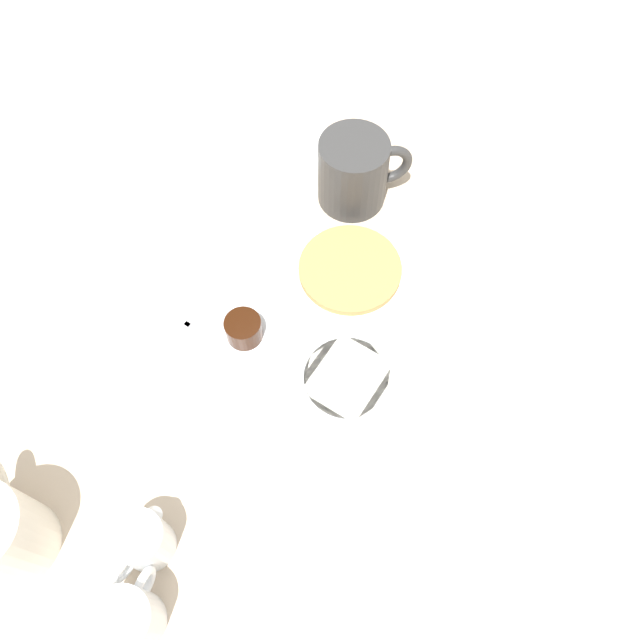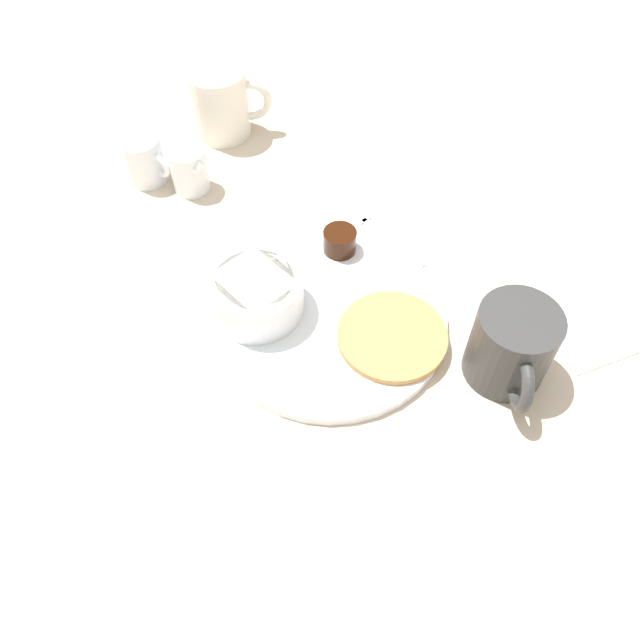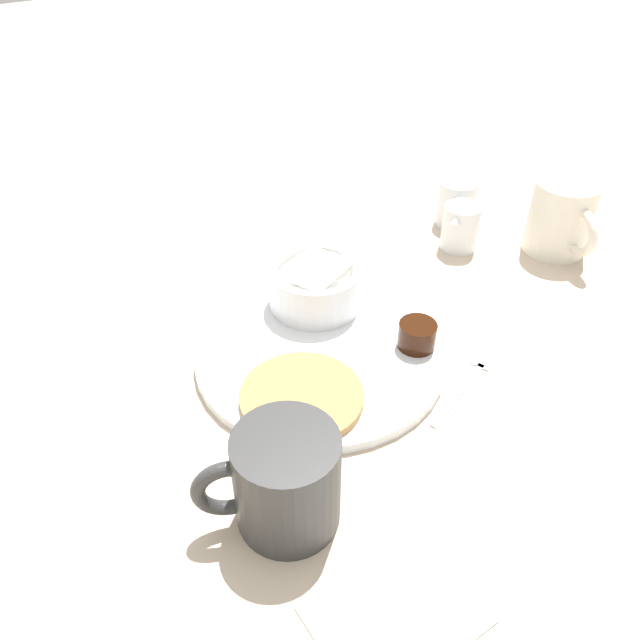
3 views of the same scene
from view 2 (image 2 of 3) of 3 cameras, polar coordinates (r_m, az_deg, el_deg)
The scene contains 12 objects.
ground_plane at distance 0.72m, azimuth 0.85°, elevation -0.13°, with size 4.00×4.00×0.00m, color #C6B299.
plate at distance 0.71m, azimuth 0.85°, elevation 0.16°, with size 0.27×0.27×0.01m.
pancake_stack at distance 0.69m, azimuth 6.61°, elevation -1.48°, with size 0.12×0.12×0.01m.
bowl at distance 0.70m, azimuth -5.92°, elevation 2.52°, with size 0.11×0.11×0.05m.
syrup_cup at distance 0.76m, azimuth 1.81°, elevation 7.24°, with size 0.04×0.04×0.03m.
butter_ramekin at distance 0.71m, azimuth -6.74°, elevation 3.12°, with size 0.05×0.05×0.05m.
coffee_mug at distance 0.67m, azimuth 17.12°, elevation -2.39°, with size 0.12×0.09×0.09m.
creamer_pitcher_near at distance 0.87m, azimuth -11.92°, elevation 13.34°, with size 0.07×0.05×0.06m.
creamer_pitcher_far at distance 0.90m, azimuth -15.80°, elevation 13.94°, with size 0.07×0.06×0.07m.
fork at distance 0.82m, azimuth 4.94°, elevation 8.48°, with size 0.14×0.06×0.00m.
napkin at distance 0.77m, azimuth 22.54°, elevation -0.18°, with size 0.12×0.09×0.00m.
second_mug at distance 0.95m, azimuth -9.00°, elevation 19.01°, with size 0.08×0.11×0.10m.
Camera 2 is at (0.40, -0.17, 0.57)m, focal length 35.00 mm.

